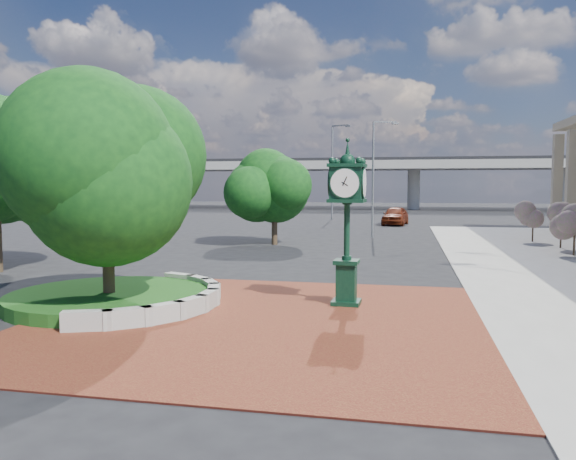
% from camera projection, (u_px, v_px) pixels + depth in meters
% --- Properties ---
extents(ground, '(200.00, 200.00, 0.00)m').
position_uv_depth(ground, '(266.00, 313.00, 16.30)').
color(ground, black).
rests_on(ground, ground).
extents(plaza, '(12.00, 12.00, 0.04)m').
position_uv_depth(plaza, '(257.00, 320.00, 15.33)').
color(plaza, maroon).
rests_on(plaza, ground).
extents(planter_wall, '(2.96, 6.77, 0.54)m').
position_uv_depth(planter_wall, '(179.00, 299.00, 16.84)').
color(planter_wall, '#9E9B93').
rests_on(planter_wall, ground).
extents(grass_bed, '(6.10, 6.10, 0.40)m').
position_uv_depth(grass_bed, '(109.00, 299.00, 17.31)').
color(grass_bed, '#134112').
rests_on(grass_bed, ground).
extents(overpass, '(90.00, 12.00, 7.50)m').
position_uv_depth(overpass, '(378.00, 165.00, 84.08)').
color(overpass, '#9E9B93').
rests_on(overpass, ground).
extents(tree_planter, '(5.20, 5.20, 6.33)m').
position_uv_depth(tree_planter, '(106.00, 184.00, 17.03)').
color(tree_planter, '#38281C').
rests_on(tree_planter, ground).
extents(tree_street, '(4.40, 4.40, 5.45)m').
position_uv_depth(tree_street, '(274.00, 192.00, 34.42)').
color(tree_street, '#38281C').
rests_on(tree_street, ground).
extents(post_clock, '(1.09, 1.09, 5.03)m').
position_uv_depth(post_clock, '(347.00, 216.00, 17.04)').
color(post_clock, black).
rests_on(post_clock, ground).
extents(parked_car, '(2.62, 5.21, 1.70)m').
position_uv_depth(parked_car, '(395.00, 216.00, 51.51)').
color(parked_car, '#5F1F0D').
rests_on(parked_car, ground).
extents(street_lamp_near, '(1.77, 0.65, 8.05)m').
position_uv_depth(street_lamp_near, '(376.00, 170.00, 38.80)').
color(street_lamp_near, slate).
rests_on(street_lamp_near, ground).
extents(street_lamp_far, '(2.11, 1.03, 9.90)m').
position_uv_depth(street_lamp_far, '(334.00, 164.00, 59.16)').
color(street_lamp_far, slate).
rests_on(street_lamp_far, ground).
extents(shrub_near, '(1.20, 1.20, 2.20)m').
position_uv_depth(shrub_near, '(575.00, 225.00, 29.00)').
color(shrub_near, '#38281C').
rests_on(shrub_near, ground).
extents(shrub_mid, '(1.20, 1.20, 2.20)m').
position_uv_depth(shrub_mid, '(561.00, 221.00, 32.39)').
color(shrub_mid, '#38281C').
rests_on(shrub_mid, ground).
extents(shrub_far, '(1.20, 1.20, 2.20)m').
position_uv_depth(shrub_far, '(533.00, 217.00, 35.98)').
color(shrub_far, '#38281C').
rests_on(shrub_far, ground).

